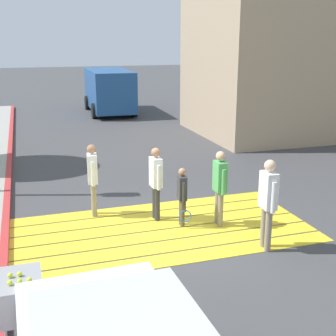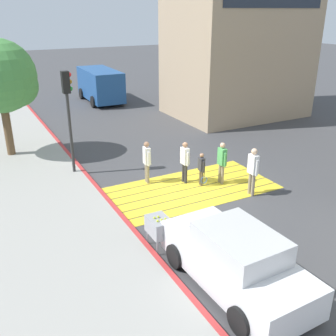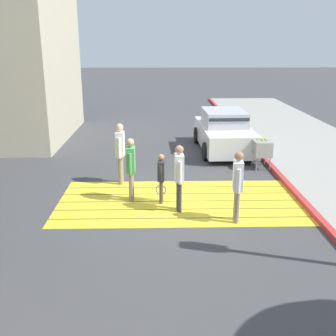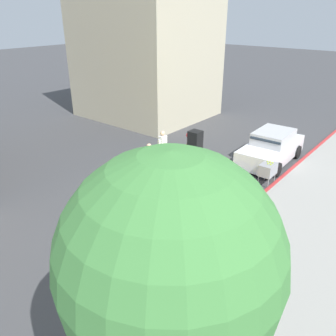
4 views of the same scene
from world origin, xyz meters
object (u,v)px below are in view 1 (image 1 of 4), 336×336
at_px(van_down_street, 109,90).
at_px(pedestrian_teen_behind, 268,198).
at_px(pedestrian_adult_trailing, 93,175).
at_px(pedestrian_child_with_racket, 182,194).
at_px(tennis_ball_cart, 21,295).
at_px(pedestrian_adult_lead, 156,179).
at_px(pedestrian_adult_side, 220,183).

bearing_deg(van_down_street, pedestrian_teen_behind, -90.90).
height_order(pedestrian_adult_trailing, pedestrian_child_with_racket, pedestrian_adult_trailing).
height_order(tennis_ball_cart, pedestrian_child_with_racket, pedestrian_child_with_racket).
bearing_deg(pedestrian_child_with_racket, pedestrian_adult_trailing, 144.85).
bearing_deg(tennis_ball_cart, pedestrian_child_with_racket, 42.16).
height_order(pedestrian_adult_lead, pedestrian_adult_side, pedestrian_adult_side).
relative_size(pedestrian_teen_behind, pedestrian_child_with_racket, 1.37).
relative_size(tennis_ball_cart, pedestrian_adult_lead, 0.60).
distance_m(pedestrian_adult_lead, pedestrian_child_with_racket, 0.73).
distance_m(pedestrian_teen_behind, pedestrian_child_with_racket, 2.00).
relative_size(van_down_street, pedestrian_adult_lead, 3.11).
xyz_separation_m(pedestrian_adult_lead, pedestrian_child_with_racket, (0.44, -0.54, -0.23)).
relative_size(pedestrian_adult_trailing, pedestrian_teen_behind, 0.94).
bearing_deg(pedestrian_child_with_racket, pedestrian_teen_behind, -52.87).
xyz_separation_m(van_down_street, pedestrian_child_with_racket, (-1.47, -16.20, -0.52)).
distance_m(van_down_street, pedestrian_adult_side, 16.42).
bearing_deg(pedestrian_adult_trailing, pedestrian_adult_lead, -27.82).
height_order(van_down_street, pedestrian_teen_behind, van_down_street).
height_order(van_down_street, tennis_ball_cart, van_down_street).
distance_m(tennis_ball_cart, pedestrian_child_with_racket, 4.56).
xyz_separation_m(van_down_street, pedestrian_teen_behind, (-0.28, -17.77, -0.21)).
height_order(pedestrian_adult_side, pedestrian_child_with_racket, pedestrian_adult_side).
bearing_deg(pedestrian_teen_behind, van_down_street, 89.10).
relative_size(van_down_street, pedestrian_teen_behind, 2.88).
distance_m(tennis_ball_cart, pedestrian_adult_lead, 4.66).
bearing_deg(tennis_ball_cart, van_down_street, 75.87).
bearing_deg(pedestrian_teen_behind, pedestrian_adult_lead, 127.62).
bearing_deg(pedestrian_child_with_racket, pedestrian_adult_side, -14.48).
relative_size(van_down_street, pedestrian_adult_side, 3.10).
bearing_deg(pedestrian_child_with_racket, tennis_ball_cart, -137.84).
height_order(tennis_ball_cart, pedestrian_adult_trailing, pedestrian_adult_trailing).
height_order(van_down_street, pedestrian_child_with_racket, van_down_street).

